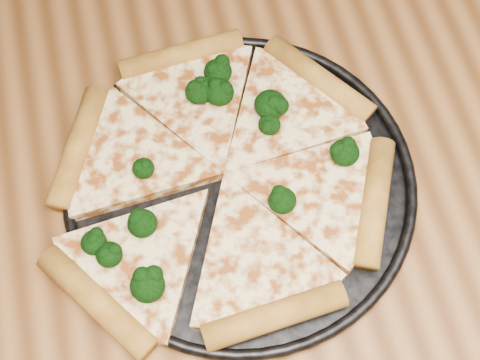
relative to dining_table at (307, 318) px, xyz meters
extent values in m
cube|color=brown|center=(0.00, 0.00, 0.07)|extent=(1.20, 0.90, 0.04)
cylinder|color=black|center=(-0.04, 0.12, 0.09)|extent=(0.33, 0.33, 0.01)
torus|color=black|center=(-0.04, 0.12, 0.10)|extent=(0.34, 0.34, 0.01)
cylinder|color=gold|center=(0.06, 0.21, 0.11)|extent=(0.10, 0.12, 0.03)
cylinder|color=gold|center=(-0.07, 0.27, 0.11)|extent=(0.13, 0.04, 0.03)
cylinder|color=gold|center=(-0.19, 0.19, 0.11)|extent=(0.08, 0.13, 0.03)
cylinder|color=gold|center=(-0.19, 0.03, 0.11)|extent=(0.10, 0.12, 0.03)
cylinder|color=gold|center=(-0.04, -0.02, 0.11)|extent=(0.13, 0.04, 0.03)
cylinder|color=gold|center=(0.08, 0.07, 0.11)|extent=(0.08, 0.13, 0.03)
ellipsoid|color=black|center=(-0.15, 0.03, 0.12)|extent=(0.03, 0.03, 0.02)
ellipsoid|color=black|center=(0.06, 0.12, 0.12)|extent=(0.03, 0.03, 0.02)
ellipsoid|color=black|center=(-0.06, 0.22, 0.12)|extent=(0.03, 0.03, 0.02)
ellipsoid|color=black|center=(-0.19, 0.09, 0.12)|extent=(0.02, 0.02, 0.02)
ellipsoid|color=black|center=(-0.04, 0.21, 0.12)|extent=(0.03, 0.03, 0.02)
ellipsoid|color=black|center=(-0.13, 0.15, 0.12)|extent=(0.02, 0.02, 0.02)
ellipsoid|color=black|center=(-0.14, 0.09, 0.12)|extent=(0.03, 0.03, 0.02)
ellipsoid|color=black|center=(-0.01, 0.08, 0.12)|extent=(0.03, 0.03, 0.02)
ellipsoid|color=black|center=(-0.05, 0.22, 0.12)|extent=(0.02, 0.02, 0.02)
ellipsoid|color=black|center=(-0.04, 0.24, 0.12)|extent=(0.03, 0.03, 0.02)
ellipsoid|color=black|center=(-0.18, 0.07, 0.12)|extent=(0.02, 0.02, 0.02)
ellipsoid|color=black|center=(0.01, 0.19, 0.12)|extent=(0.03, 0.03, 0.02)
ellipsoid|color=black|center=(0.00, 0.17, 0.12)|extent=(0.02, 0.02, 0.02)
camera|label=1|loc=(-0.11, -0.17, 0.72)|focal=53.35mm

